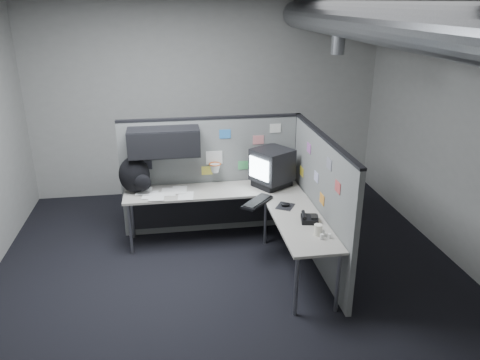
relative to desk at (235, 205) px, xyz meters
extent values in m
cube|color=black|center=(-0.15, -0.70, -0.62)|extent=(5.60, 5.60, 0.01)
cube|color=#9E9E99|center=(-0.15, 2.10, 0.99)|extent=(5.60, 0.01, 3.20)
cube|color=#9E9E99|center=(-0.15, -3.51, 0.99)|extent=(5.60, 0.01, 3.20)
cube|color=#9E9E99|center=(2.66, -0.70, 0.99)|extent=(0.01, 5.60, 3.20)
cylinder|color=slate|center=(1.25, -0.70, 2.24)|extent=(0.40, 5.49, 0.40)
cylinder|color=slate|center=(1.25, 0.10, 1.99)|extent=(0.16, 0.16, 0.30)
cube|color=slate|center=(-0.23, 0.60, 0.19)|extent=(2.43, 0.06, 1.60)
cube|color=black|center=(-0.23, 0.60, 1.00)|extent=(2.43, 0.07, 0.03)
cube|color=black|center=(0.95, 0.60, 0.19)|extent=(0.07, 0.07, 1.60)
cube|color=black|center=(-0.85, 0.40, 0.76)|extent=(0.90, 0.35, 0.35)
cube|color=black|center=(-0.85, 0.22, 0.76)|extent=(0.90, 0.02, 0.33)
cube|color=silver|center=(-0.20, 0.56, 0.47)|extent=(0.22, 0.02, 0.18)
torus|color=#D85914|center=(-0.20, 0.47, 0.41)|extent=(0.16, 0.16, 0.01)
cone|color=white|center=(-0.20, 0.47, 0.35)|extent=(0.14, 0.14, 0.11)
cube|color=#26262D|center=(-1.10, 0.56, 0.41)|extent=(0.15, 0.01, 0.12)
cube|color=#337FCC|center=(-0.05, 0.56, 0.79)|extent=(0.15, 0.01, 0.12)
cube|color=#4CB266|center=(0.20, 0.56, 0.34)|extent=(0.15, 0.01, 0.12)
cube|color=#D87F7F|center=(0.40, 0.56, 0.69)|extent=(0.15, 0.01, 0.12)
cube|color=silver|center=(0.63, 0.56, 0.84)|extent=(0.15, 0.01, 0.12)
cube|color=#E5D84C|center=(-0.30, 0.56, 0.29)|extent=(0.15, 0.01, 0.12)
cube|color=slate|center=(0.95, -0.49, 0.19)|extent=(0.06, 2.23, 1.60)
cube|color=black|center=(0.95, -0.49, 1.00)|extent=(0.07, 2.23, 0.03)
cube|color=#B266B2|center=(0.92, -0.05, 0.74)|extent=(0.01, 0.15, 0.12)
cube|color=silver|center=(0.92, -0.40, 0.49)|extent=(0.01, 0.15, 0.12)
cube|color=gray|center=(0.92, -0.80, 0.79)|extent=(0.01, 0.15, 0.12)
cube|color=gold|center=(0.92, 0.20, 0.34)|extent=(0.01, 0.15, 0.12)
cube|color=#CC4C4C|center=(0.92, -1.10, 0.64)|extent=(0.01, 0.15, 0.12)
cube|color=orange|center=(0.92, -0.65, 0.31)|extent=(0.01, 0.15, 0.12)
cube|color=#A49F94|center=(-0.25, 0.28, 0.10)|extent=(2.30, 0.56, 0.03)
cube|color=#A49F94|center=(0.63, -0.78, 0.10)|extent=(0.56, 1.55, 0.03)
cube|color=black|center=(-0.25, 0.50, -0.21)|extent=(2.18, 0.02, 0.55)
cylinder|color=gray|center=(-1.33, 0.06, -0.26)|extent=(0.04, 0.04, 0.70)
cylinder|color=gray|center=(-1.33, 0.50, -0.26)|extent=(0.04, 0.04, 0.70)
cylinder|color=gray|center=(0.41, 0.06, -0.26)|extent=(0.04, 0.04, 0.70)
cylinder|color=gray|center=(0.41, -1.48, -0.26)|extent=(0.04, 0.04, 0.70)
cylinder|color=gray|center=(0.85, -1.48, -0.26)|extent=(0.04, 0.04, 0.70)
cube|color=black|center=(0.54, 0.30, 0.16)|extent=(0.56, 0.54, 0.08)
cube|color=black|center=(0.54, 0.30, 0.41)|extent=(0.61, 0.61, 0.42)
cube|color=white|center=(0.34, 0.18, 0.41)|extent=(0.20, 0.30, 0.28)
cube|color=black|center=(0.24, -0.24, 0.13)|extent=(0.45, 0.49, 0.03)
cube|color=black|center=(0.24, -0.24, 0.15)|extent=(0.41, 0.44, 0.01)
cube|color=black|center=(0.56, -0.38, 0.12)|extent=(0.28, 0.29, 0.01)
ellipsoid|color=black|center=(0.56, -0.38, 0.15)|extent=(0.12, 0.10, 0.04)
cube|color=black|center=(0.73, -0.82, 0.14)|extent=(0.22, 0.23, 0.05)
cylinder|color=black|center=(0.67, -0.79, 0.19)|extent=(0.07, 0.19, 0.04)
cube|color=black|center=(0.78, -0.84, 0.18)|extent=(0.10, 0.12, 0.02)
cylinder|color=silver|center=(0.77, -1.17, 0.15)|extent=(0.05, 0.05, 0.07)
cylinder|color=silver|center=(0.73, -1.24, 0.15)|extent=(0.05, 0.05, 0.06)
cylinder|color=silver|center=(0.82, -1.23, 0.14)|extent=(0.04, 0.04, 0.05)
cylinder|color=#D85914|center=(0.73, -1.14, 0.16)|extent=(0.05, 0.05, 0.08)
cylinder|color=white|center=(0.72, -1.14, 0.18)|extent=(0.11, 0.11, 0.12)
cube|color=white|center=(-0.61, 0.13, 0.12)|extent=(0.22, 0.29, 0.00)
cube|color=white|center=(-0.82, 0.29, 0.12)|extent=(0.21, 0.29, 0.00)
cube|color=white|center=(-1.06, 0.22, 0.12)|extent=(0.21, 0.28, 0.00)
cube|color=white|center=(-0.68, 0.32, 0.13)|extent=(0.21, 0.29, 0.00)
cube|color=white|center=(-0.97, 0.14, 0.13)|extent=(0.21, 0.29, 0.00)
cube|color=white|center=(-1.14, 0.34, 0.13)|extent=(0.22, 0.29, 0.00)
ellipsoid|color=black|center=(-1.24, 0.36, 0.36)|extent=(0.47, 0.40, 0.48)
ellipsoid|color=black|center=(-1.14, 0.23, 0.29)|extent=(0.24, 0.19, 0.22)
camera|label=1|loc=(-0.77, -5.37, 2.45)|focal=35.00mm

